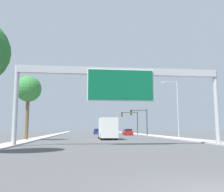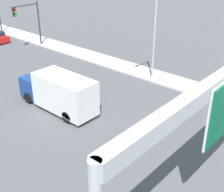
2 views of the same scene
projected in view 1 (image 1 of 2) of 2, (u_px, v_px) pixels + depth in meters
The scene contains 10 objects.
sidewalk_right at pixel (140, 134), 66.62m from camera, with size 3.00×120.00×0.15m.
median_strip_left at pixel (56, 134), 64.23m from camera, with size 2.00×120.00×0.15m.
sign_gantry at pixel (120, 82), 24.69m from camera, with size 20.33×0.73×7.65m.
car_far_left at pixel (97, 132), 69.96m from camera, with size 1.79×4.45×1.51m.
car_near_left at pixel (128, 132), 60.65m from camera, with size 1.90×4.78×1.51m.
truck_box_primary at pixel (107, 129), 37.92m from camera, with size 2.44×7.71×3.18m.
traffic_light_near_intersection at pixel (141, 118), 55.04m from camera, with size 3.93×0.32×5.90m.
traffic_light_mid_block at pixel (132, 119), 64.89m from camera, with size 4.52×0.32×6.03m.
palm_tree_background at pixel (28, 90), 34.90m from camera, with size 3.61×3.61×8.95m.
street_lamp_right at pixel (176, 105), 37.20m from camera, with size 2.58×0.28×8.69m.
Camera 1 is at (-3.49, -6.16, 1.67)m, focal length 40.00 mm.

